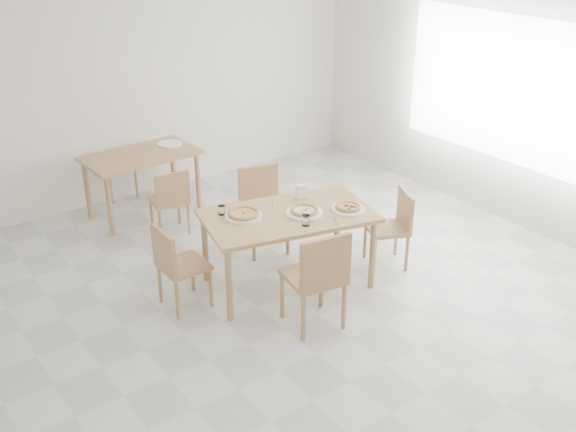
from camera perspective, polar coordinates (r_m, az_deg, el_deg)
room at (r=7.75m, az=19.22°, el=9.78°), size 7.28×7.00×7.00m
main_table at (r=6.26m, az=-0.00°, el=-0.46°), size 1.72×1.22×0.75m
chair_south at (r=5.67m, az=2.57°, el=-4.92°), size 0.53×0.53×0.93m
chair_north at (r=7.05m, az=-2.20°, el=1.14°), size 0.53×0.53×0.88m
chair_west at (r=6.08m, az=-9.49°, el=-3.86°), size 0.40×0.40×0.81m
chair_east at (r=6.81m, az=9.00°, el=-0.58°), size 0.52×0.52×0.79m
plate_margherita at (r=6.18m, az=-3.79°, el=0.02°), size 0.34×0.34×0.02m
plate_mushroom at (r=6.23m, az=1.40°, el=0.28°), size 0.35×0.35×0.02m
plate_pepperoni at (r=6.33m, az=5.11°, el=0.59°), size 0.32×0.32×0.02m
pizza_margherita at (r=6.17m, az=-3.79°, el=0.21°), size 0.33×0.33×0.03m
pizza_mushroom at (r=6.22m, az=1.41°, el=0.47°), size 0.35×0.35×0.03m
pizza_pepperoni at (r=6.32m, az=5.12°, el=0.78°), size 0.28×0.28×0.03m
tumbler_a at (r=5.99m, az=1.51°, el=-0.38°), size 0.07×0.07×0.10m
tumbler_b at (r=6.23m, az=-5.63°, el=0.50°), size 0.07×0.07×0.09m
napkin_holder at (r=6.51m, az=1.18°, el=2.02°), size 0.14×0.11×0.15m
fork_a at (r=6.39m, az=-1.20°, el=0.90°), size 0.12×0.17×0.01m
fork_b at (r=6.10m, az=4.08°, el=-0.44°), size 0.09×0.16×0.01m
second_table at (r=7.94m, az=-12.32°, el=4.47°), size 1.30×0.79×0.75m
chair_back_s at (r=7.43m, az=-9.93°, el=1.53°), size 0.43×0.43×0.77m
chair_back_n at (r=8.61m, az=-14.48°, el=4.48°), size 0.39×0.39×0.77m
plate_empty at (r=8.14m, az=-9.96°, el=6.04°), size 0.29×0.29×0.02m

